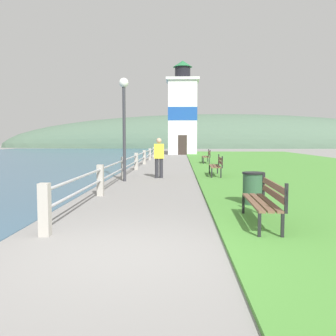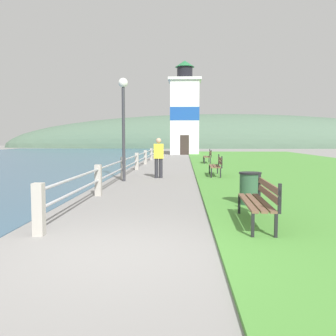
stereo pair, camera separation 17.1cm
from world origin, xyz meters
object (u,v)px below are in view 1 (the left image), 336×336
(lamp_post, at_px, (124,110))
(park_bench_midway, at_px, (217,164))
(lighthouse, at_px, (182,113))
(park_bench_near, at_px, (265,198))
(person_strolling, at_px, (159,156))
(trash_bin, at_px, (253,189))
(park_bench_far, at_px, (207,156))

(lamp_post, bearing_deg, park_bench_midway, 25.12)
(lighthouse, relative_size, lamp_post, 2.45)
(park_bench_near, distance_m, lighthouse, 32.80)
(park_bench_near, xyz_separation_m, person_strolling, (-2.48, 8.67, 0.37))
(trash_bin, relative_size, lamp_post, 0.21)
(person_strolling, bearing_deg, lighthouse, -7.66)
(park_bench_far, distance_m, trash_bin, 15.34)
(person_strolling, bearing_deg, park_bench_far, -21.68)
(park_bench_near, relative_size, person_strolling, 1.18)
(park_bench_far, xyz_separation_m, trash_bin, (0.01, -15.34, -0.11))
(lighthouse, height_order, trash_bin, lighthouse)
(park_bench_far, relative_size, lamp_post, 0.42)
(park_bench_near, bearing_deg, trash_bin, -93.14)
(person_strolling, xyz_separation_m, trash_bin, (2.67, -6.53, -0.49))
(park_bench_midway, xyz_separation_m, park_bench_far, (0.17, 8.32, -0.00))
(park_bench_near, bearing_deg, park_bench_far, -88.68)
(park_bench_midway, distance_m, lighthouse, 23.74)
(person_strolling, bearing_deg, park_bench_midway, -83.72)
(person_strolling, bearing_deg, trash_bin, -162.69)
(park_bench_midway, relative_size, person_strolling, 1.14)
(lighthouse, height_order, lamp_post, lighthouse)
(person_strolling, height_order, trash_bin, person_strolling)
(park_bench_midway, relative_size, lamp_post, 0.48)
(person_strolling, distance_m, trash_bin, 7.07)
(park_bench_midway, bearing_deg, lighthouse, -85.23)
(park_bench_near, distance_m, park_bench_midway, 9.16)
(park_bench_near, distance_m, park_bench_far, 17.48)
(park_bench_near, xyz_separation_m, lighthouse, (-1.33, 32.55, 3.77))
(park_bench_far, bearing_deg, park_bench_midway, 89.62)
(park_bench_midway, height_order, park_bench_far, same)
(lighthouse, xyz_separation_m, trash_bin, (1.52, -30.42, -3.89))
(lighthouse, bearing_deg, lamp_post, -95.48)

